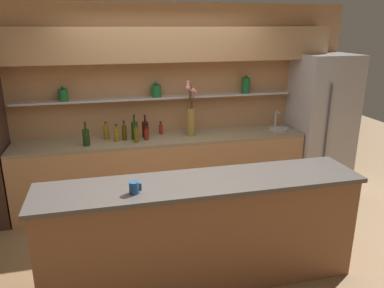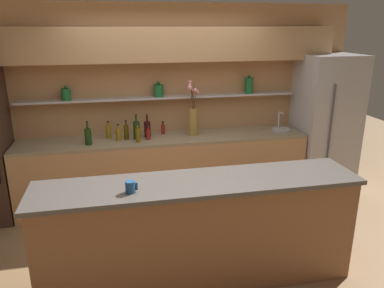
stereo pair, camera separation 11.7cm
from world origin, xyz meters
The scene contains 17 objects.
ground_plane centered at (0.00, 0.00, 0.00)m, with size 12.00×12.00×0.00m, color olive.
back_wall_unit centered at (0.00, 1.53, 1.55)m, with size 5.20×0.44×2.60m.
back_counter_unit centered at (-0.07, 1.24, 0.46)m, with size 3.76×0.62×0.92m.
island_counter centered at (0.00, -0.48, 0.51)m, with size 2.89×0.61×1.02m.
refrigerator centered at (2.22, 1.20, 0.97)m, with size 0.77×0.73×1.95m.
flower_vase centered at (0.32, 1.26, 1.17)m, with size 0.17×0.15×0.72m.
sink_fixture centered at (1.58, 1.25, 0.95)m, with size 0.26×0.26×0.25m.
bottle_wine_0 centered at (-0.28, 1.32, 1.03)m, with size 0.08×0.08×0.30m.
bottle_oil_1 centered at (-0.42, 1.11, 1.02)m, with size 0.05×0.05×0.24m.
bottle_oil_2 centered at (-0.78, 1.36, 1.01)m, with size 0.07×0.07×0.23m.
bottle_wine_3 centered at (-1.02, 1.13, 1.03)m, with size 0.08×0.08×0.29m.
bottle_oil_4 centered at (-0.55, 1.25, 1.02)m, with size 0.06×0.06×0.25m.
bottle_sauce_5 centered at (-0.28, 1.19, 0.99)m, with size 0.05×0.05×0.18m.
bottle_sauce_6 centered at (-0.06, 1.42, 0.99)m, with size 0.05×0.05×0.17m.
bottle_oil_7 centered at (-0.65, 1.23, 1.00)m, with size 0.07×0.07×0.21m.
bottle_wine_8 centered at (-0.42, 1.25, 1.04)m, with size 0.08×0.08×0.32m.
coffee_mug centered at (-0.60, -0.59, 1.07)m, with size 0.10×0.08×0.10m.
Camera 2 is at (-0.69, -3.42, 2.32)m, focal length 35.00 mm.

